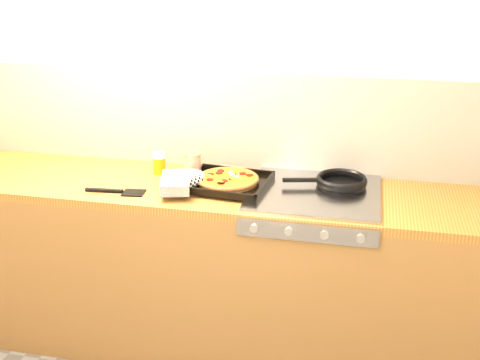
% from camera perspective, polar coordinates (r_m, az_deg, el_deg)
% --- Properties ---
extents(room_shell, '(3.20, 3.20, 3.20)m').
position_cam_1_polar(room_shell, '(3.07, -0.61, 5.65)').
color(room_shell, white).
rests_on(room_shell, ground).
extents(counter_run, '(3.20, 0.62, 0.90)m').
position_cam_1_polar(counter_run, '(3.08, -1.75, -8.44)').
color(counter_run, brown).
rests_on(counter_run, ground).
extents(stovetop, '(0.60, 0.56, 0.02)m').
position_cam_1_polar(stovetop, '(2.81, 7.07, -1.26)').
color(stovetop, '#9E9DA2').
rests_on(stovetop, counter_run).
extents(pizza_on_tray, '(0.52, 0.43, 0.06)m').
position_cam_1_polar(pizza_on_tray, '(2.85, -2.50, -0.03)').
color(pizza_on_tray, black).
rests_on(pizza_on_tray, stovetop).
extents(frying_pan, '(0.42, 0.29, 0.04)m').
position_cam_1_polar(frying_pan, '(2.88, 9.49, -0.15)').
color(frying_pan, black).
rests_on(frying_pan, stovetop).
extents(tomato_can, '(0.10, 0.10, 0.12)m').
position_cam_1_polar(tomato_can, '(3.01, -4.51, 1.46)').
color(tomato_can, '#9F1F0C').
rests_on(tomato_can, counter_run).
extents(juice_glass, '(0.07, 0.07, 0.11)m').
position_cam_1_polar(juice_glass, '(3.06, -7.67, 1.65)').
color(juice_glass, orange).
rests_on(juice_glass, counter_run).
extents(wooden_spoon, '(0.30, 0.09, 0.02)m').
position_cam_1_polar(wooden_spoon, '(3.07, 1.18, 0.93)').
color(wooden_spoon, '#B7744D').
rests_on(wooden_spoon, counter_run).
extents(black_spatula, '(0.29, 0.09, 0.02)m').
position_cam_1_polar(black_spatula, '(2.87, -11.64, -1.05)').
color(black_spatula, black).
rests_on(black_spatula, counter_run).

